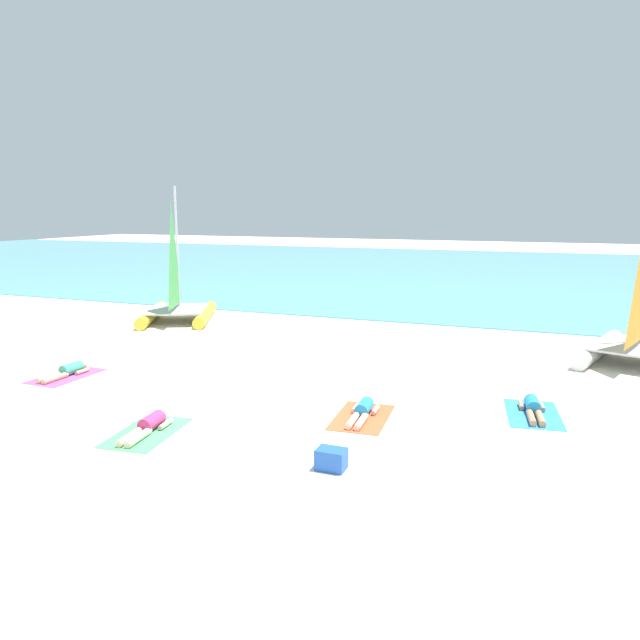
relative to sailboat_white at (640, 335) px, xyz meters
name	(u,v)px	position (x,y,z in m)	size (l,w,h in m)	color
ground_plane	(367,330)	(-8.55, 1.72, -0.81)	(120.00, 120.00, 0.00)	silver
ocean_water	(458,271)	(-8.55, 23.48, -0.79)	(120.00, 40.00, 0.05)	#5BB2C1
sailboat_white	(640,335)	(0.00, 0.00, 0.00)	(3.77, 4.78, 5.46)	white
sailboat_yellow	(177,301)	(-15.96, 0.74, -0.04)	(3.97, 4.67, 5.19)	yellow
towel_leftmost	(66,376)	(-14.20, -6.95, -0.81)	(1.10, 1.90, 0.01)	#D84C99
sunbather_leftmost	(68,371)	(-14.19, -6.88, -0.68)	(0.55, 1.56, 0.30)	#3FB28C
towel_center_left	(147,432)	(-9.69, -9.51, -0.81)	(1.10, 1.90, 0.01)	#4CB266
sunbather_center_left	(148,425)	(-9.70, -9.44, -0.68)	(0.59, 1.57, 0.30)	#D83372
towel_center_right	(362,417)	(-5.99, -7.13, -0.81)	(1.10, 1.90, 0.01)	#EA5933
sunbather_center_right	(363,411)	(-5.99, -7.07, -0.68)	(0.57, 1.57, 0.30)	#268CCC
towel_rightmost	(533,414)	(-2.61, -5.61, -0.81)	(1.10, 1.90, 0.01)	#338CD8
sunbather_rightmost	(533,407)	(-2.62, -5.54, -0.68)	(0.63, 1.57, 0.30)	#268CCC
cooler_box	(331,459)	(-5.71, -9.76, -0.63)	(0.50, 0.36, 0.36)	blue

